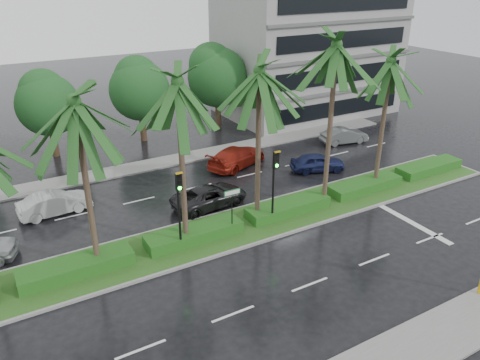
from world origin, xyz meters
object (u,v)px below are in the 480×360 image
car_red (237,157)px  street_sign (232,201)px  signal_median_left (179,200)px  car_blue (318,162)px  car_white (55,203)px  car_darkgrey (210,196)px  car_grey (344,136)px

car_red → street_sign: bearing=126.6°
signal_median_left → car_blue: bearing=21.5°
car_white → car_darkgrey: (8.26, -3.64, -0.02)m
street_sign → car_darkgrey: bearing=82.3°
car_darkgrey → car_red: 6.46m
signal_median_left → car_grey: 20.00m
car_red → car_white: bearing=72.1°
street_sign → car_grey: 17.16m
signal_median_left → street_sign: (3.00, 0.18, -0.87)m
street_sign → car_red: street_sign is taller
signal_median_left → car_red: (8.00, 8.51, -2.27)m
car_darkgrey → car_grey: car_darkgrey is taller
signal_median_left → car_red: 11.90m
car_blue → car_grey: bearing=-37.5°
car_white → car_red: bearing=-89.4°
street_sign → car_red: 9.82m
street_sign → car_grey: (15.01, 8.19, -1.48)m
car_darkgrey → car_grey: size_ratio=1.20×
car_red → car_grey: (10.01, -0.14, -0.09)m
car_white → car_darkgrey: bearing=-117.7°
signal_median_left → car_darkgrey: (3.50, 3.88, -2.35)m
car_darkgrey → car_blue: 9.06m
street_sign → car_blue: (9.50, 4.73, -1.48)m
signal_median_left → car_grey: size_ratio=1.12×
signal_median_left → street_sign: bearing=3.5°
street_sign → car_white: size_ratio=0.64×
street_sign → car_white: bearing=136.6°
car_red → car_blue: car_red is taller
signal_median_left → car_blue: (12.50, 4.91, -2.35)m
signal_median_left → car_blue: size_ratio=1.15×
car_white → car_grey: size_ratio=1.04×
signal_median_left → car_darkgrey: size_ratio=0.93×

